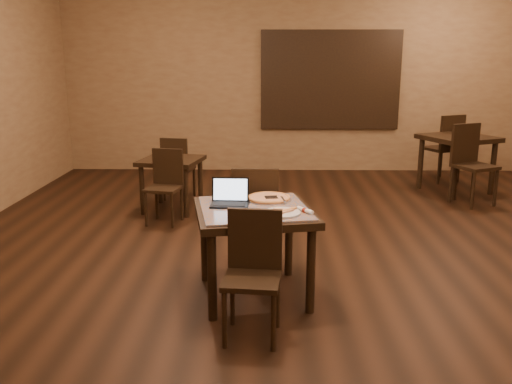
{
  "coord_description": "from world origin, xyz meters",
  "views": [
    {
      "loc": [
        -0.58,
        -4.35,
        1.95
      ],
      "look_at": [
        -0.66,
        0.01,
        0.85
      ],
      "focal_mm": 38.0,
      "sensor_mm": 36.0,
      "label": 1
    }
  ],
  "objects_px": {
    "chair_main_far": "(255,211)",
    "other_table_a_chair_far": "(446,144)",
    "chair_main_near": "(253,266)",
    "laptop": "(230,198)",
    "other_table_a": "(458,145)",
    "other_table_b_chair_near": "(166,182)",
    "other_table_b": "(171,167)",
    "other_table_b_chair_far": "(177,165)",
    "tiled_table": "(254,220)",
    "other_table_a_chair_near": "(470,159)",
    "pizza_pan": "(269,199)"
  },
  "relations": [
    {
      "from": "other_table_a",
      "to": "other_table_b_chair_near",
      "type": "height_order",
      "value": "other_table_b_chair_near"
    },
    {
      "from": "chair_main_far",
      "to": "other_table_b_chair_near",
      "type": "height_order",
      "value": "chair_main_far"
    },
    {
      "from": "chair_main_near",
      "to": "tiled_table",
      "type": "bearing_deg",
      "value": 96.51
    },
    {
      "from": "other_table_b_chair_far",
      "to": "other_table_a_chair_far",
      "type": "bearing_deg",
      "value": -152.58
    },
    {
      "from": "chair_main_far",
      "to": "other_table_a",
      "type": "xyz_separation_m",
      "value": [
        2.88,
        3.02,
        0.14
      ]
    },
    {
      "from": "other_table_b",
      "to": "other_table_b_chair_far",
      "type": "height_order",
      "value": "other_table_b_chair_far"
    },
    {
      "from": "chair_main_near",
      "to": "pizza_pan",
      "type": "relative_size",
      "value": 2.43
    },
    {
      "from": "pizza_pan",
      "to": "other_table_b",
      "type": "bearing_deg",
      "value": 117.86
    },
    {
      "from": "chair_main_near",
      "to": "other_table_b_chair_far",
      "type": "height_order",
      "value": "chair_main_near"
    },
    {
      "from": "other_table_a_chair_far",
      "to": "other_table_b_chair_near",
      "type": "relative_size",
      "value": 1.22
    },
    {
      "from": "pizza_pan",
      "to": "other_table_b",
      "type": "relative_size",
      "value": 0.44
    },
    {
      "from": "chair_main_far",
      "to": "other_table_a_chair_far",
      "type": "distance_m",
      "value": 4.68
    },
    {
      "from": "other_table_a_chair_near",
      "to": "other_table_b",
      "type": "xyz_separation_m",
      "value": [
        -3.96,
        -0.43,
        -0.04
      ]
    },
    {
      "from": "other_table_a_chair_near",
      "to": "other_table_a_chair_far",
      "type": "distance_m",
      "value": 1.26
    },
    {
      "from": "other_table_b",
      "to": "chair_main_near",
      "type": "bearing_deg",
      "value": -59.42
    },
    {
      "from": "laptop",
      "to": "pizza_pan",
      "type": "height_order",
      "value": "laptop"
    },
    {
      "from": "chair_main_near",
      "to": "other_table_a_chair_far",
      "type": "xyz_separation_m",
      "value": [
        2.91,
        4.89,
        0.1
      ]
    },
    {
      "from": "tiled_table",
      "to": "pizza_pan",
      "type": "height_order",
      "value": "pizza_pan"
    },
    {
      "from": "chair_main_far",
      "to": "other_table_b_chair_far",
      "type": "bearing_deg",
      "value": -64.69
    },
    {
      "from": "chair_main_far",
      "to": "other_table_b",
      "type": "height_order",
      "value": "chair_main_far"
    },
    {
      "from": "other_table_a",
      "to": "other_table_b_chair_near",
      "type": "distance_m",
      "value": 4.28
    },
    {
      "from": "tiled_table",
      "to": "other_table_a_chair_near",
      "type": "bearing_deg",
      "value": 36.16
    },
    {
      "from": "chair_main_far",
      "to": "other_table_a_chair_far",
      "type": "bearing_deg",
      "value": -127.83
    },
    {
      "from": "chair_main_far",
      "to": "other_table_b",
      "type": "xyz_separation_m",
      "value": [
        -1.12,
        1.97,
        0.01
      ]
    },
    {
      "from": "laptop",
      "to": "other_table_a_chair_near",
      "type": "distance_m",
      "value": 4.21
    },
    {
      "from": "other_table_b",
      "to": "other_table_b_chair_far",
      "type": "xyz_separation_m",
      "value": [
        -0.01,
        0.51,
        -0.07
      ]
    },
    {
      "from": "chair_main_near",
      "to": "chair_main_far",
      "type": "xyz_separation_m",
      "value": [
        -0.01,
        1.24,
        0.04
      ]
    },
    {
      "from": "other_table_b_chair_near",
      "to": "tiled_table",
      "type": "bearing_deg",
      "value": -50.75
    },
    {
      "from": "other_table_a",
      "to": "other_table_b_chair_near",
      "type": "relative_size",
      "value": 1.34
    },
    {
      "from": "chair_main_near",
      "to": "laptop",
      "type": "height_order",
      "value": "laptop"
    },
    {
      "from": "other_table_a",
      "to": "laptop",
      "type": "bearing_deg",
      "value": -156.01
    },
    {
      "from": "laptop",
      "to": "pizza_pan",
      "type": "xyz_separation_m",
      "value": [
        0.32,
        0.14,
        -0.05
      ]
    },
    {
      "from": "chair_main_near",
      "to": "pizza_pan",
      "type": "xyz_separation_m",
      "value": [
        0.11,
        0.86,
        0.26
      ]
    },
    {
      "from": "tiled_table",
      "to": "other_table_a_chair_far",
      "type": "relative_size",
      "value": 1.0
    },
    {
      "from": "chair_main_far",
      "to": "other_table_b_chair_near",
      "type": "bearing_deg",
      "value": -52.12
    },
    {
      "from": "other_table_a",
      "to": "other_table_b_chair_far",
      "type": "bearing_deg",
      "value": 162.76
    },
    {
      "from": "laptop",
      "to": "other_table_b",
      "type": "height_order",
      "value": "laptop"
    },
    {
      "from": "tiled_table",
      "to": "other_table_b_chair_near",
      "type": "height_order",
      "value": "other_table_b_chair_near"
    },
    {
      "from": "pizza_pan",
      "to": "other_table_a_chair_near",
      "type": "bearing_deg",
      "value": 45.51
    },
    {
      "from": "tiled_table",
      "to": "other_table_b",
      "type": "relative_size",
      "value": 1.26
    },
    {
      "from": "other_table_a",
      "to": "other_table_b_chair_far",
      "type": "relative_size",
      "value": 1.34
    },
    {
      "from": "tiled_table",
      "to": "other_table_b_chair_far",
      "type": "height_order",
      "value": "other_table_b_chair_far"
    },
    {
      "from": "tiled_table",
      "to": "other_table_a",
      "type": "bearing_deg",
      "value": 41.16
    },
    {
      "from": "other_table_b_chair_far",
      "to": "other_table_a_chair_near",
      "type": "bearing_deg",
      "value": -170.01
    },
    {
      "from": "tiled_table",
      "to": "chair_main_far",
      "type": "height_order",
      "value": "chair_main_far"
    },
    {
      "from": "tiled_table",
      "to": "other_table_a",
      "type": "distance_m",
      "value": 4.64
    },
    {
      "from": "other_table_b",
      "to": "other_table_b_chair_far",
      "type": "relative_size",
      "value": 0.97
    },
    {
      "from": "other_table_a_chair_near",
      "to": "other_table_b",
      "type": "bearing_deg",
      "value": 161.15
    },
    {
      "from": "chair_main_far",
      "to": "other_table_a",
      "type": "height_order",
      "value": "chair_main_far"
    },
    {
      "from": "laptop",
      "to": "other_table_b",
      "type": "xyz_separation_m",
      "value": [
        -0.92,
        2.48,
        -0.26
      ]
    }
  ]
}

